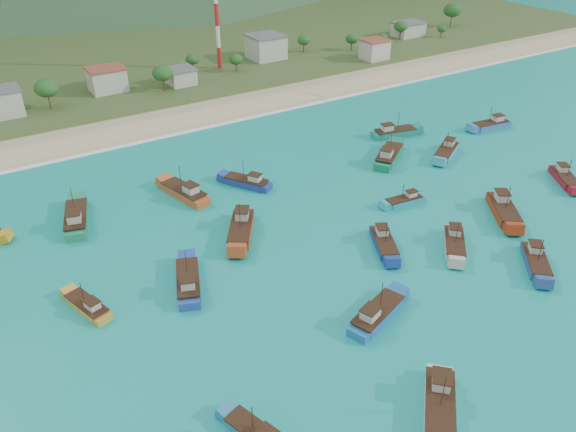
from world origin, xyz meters
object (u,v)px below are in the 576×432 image
boat_3 (389,156)px  boat_28 (394,133)px  boat_2 (377,315)px  boat_0 (446,152)px  boat_9 (241,230)px  boat_18 (439,404)px  radio_tower (216,3)px  boat_23 (454,244)px  boat_1 (503,210)px  boat_22 (88,307)px  boat_32 (384,244)px  boat_19 (185,193)px  boat_31 (404,201)px  boat_8 (536,262)px  boat_20 (491,125)px  boat_29 (76,219)px  boat_14 (564,179)px  boat_21 (247,183)px  boat_12 (188,283)px

boat_3 → boat_28: (9.99, 9.61, -0.14)m
boat_2 → boat_0: bearing=105.8°
boat_9 → boat_18: size_ratio=1.17×
boat_9 → boat_2: bearing=135.0°
radio_tower → boat_23: (-9.47, -109.32, -20.43)m
boat_2 → boat_18: bearing=-32.9°
boat_1 → boat_23: (-15.66, -2.89, -0.18)m
boat_22 → boat_32: (46.90, -10.13, 0.12)m
boat_19 → boat_31: 42.60m
boat_8 → boat_28: boat_28 is taller
boat_9 → boat_20: bearing=-138.7°
radio_tower → boat_29: 94.01m
radio_tower → boat_19: 82.99m
boat_1 → boat_28: bearing=-65.9°
boat_23 → boat_31: 15.98m
boat_22 → boat_29: boat_29 is taller
radio_tower → boat_2: (-32.18, -116.42, -20.36)m
boat_1 → boat_0: bearing=-77.7°
boat_9 → boat_14: size_ratio=1.21×
boat_8 → boat_14: 33.62m
boat_1 → boat_31: size_ratio=1.41×
boat_1 → boat_28: size_ratio=1.02×
boat_2 → boat_20: size_ratio=1.04×
boat_20 → boat_22: 104.89m
boat_14 → boat_29: size_ratio=0.78×
boat_8 → boat_23: boat_23 is taller
boat_9 → boat_20: (75.33, 9.98, -0.17)m
boat_8 → boat_19: 64.18m
boat_0 → boat_22: bearing=67.1°
boat_23 → boat_8: bearing=167.6°
boat_21 → boat_20: bearing=-36.8°
boat_8 → boat_29: boat_29 is taller
boat_9 → boat_12: size_ratio=1.04×
radio_tower → boat_18: size_ratio=3.81×
boat_22 → boat_31: boat_22 is taller
radio_tower → boat_14: size_ratio=3.93×
boat_14 → boat_20: 29.20m
boat_3 → boat_14: boat_3 is taller
boat_21 → boat_22: bearing=177.4°
boat_31 → boat_3: bearing=-25.1°
boat_20 → boat_12: bearing=109.2°
boat_19 → boat_31: (34.81, -24.56, -0.39)m
boat_14 → boat_19: 77.27m
boat_22 → boat_29: 25.33m
boat_20 → boat_23: bearing=132.2°
boat_1 → boat_22: (-72.61, 13.61, -0.34)m
boat_22 → boat_29: (4.66, 24.89, 0.39)m
boat_32 → boat_31: bearing=-117.9°
boat_8 → boat_31: size_ratio=1.15×
boat_3 → boat_23: boat_3 is taller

